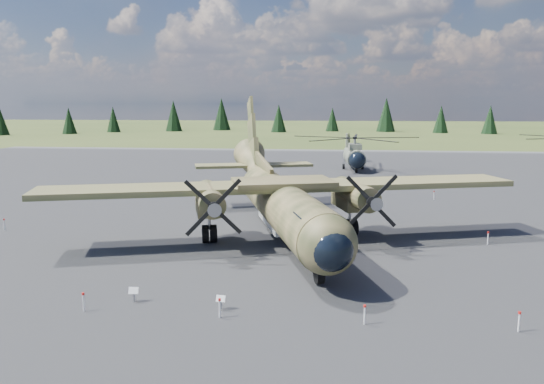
# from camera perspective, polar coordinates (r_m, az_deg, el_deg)

# --- Properties ---
(ground) EXTENTS (500.00, 500.00, 0.00)m
(ground) POSITION_cam_1_polar(r_m,az_deg,el_deg) (35.95, -4.17, -4.87)
(ground) COLOR #505927
(ground) RESTS_ON ground
(apron) EXTENTS (120.00, 120.00, 0.04)m
(apron) POSITION_cam_1_polar(r_m,az_deg,el_deg) (45.56, -1.81, -1.78)
(apron) COLOR #56565A
(apron) RESTS_ON ground
(transport_plane) EXTENTS (30.31, 27.02, 10.14)m
(transport_plane) POSITION_cam_1_polar(r_m,az_deg,el_deg) (35.36, 0.82, -0.26)
(transport_plane) COLOR #363B20
(transport_plane) RESTS_ON ground
(helicopter_near) EXTENTS (19.07, 21.63, 4.52)m
(helicopter_near) POSITION_cam_1_polar(r_m,az_deg,el_deg) (72.32, 8.85, 4.85)
(helicopter_near) COLOR #67695C
(helicopter_near) RESTS_ON ground
(info_placard_left) EXTENTS (0.46, 0.22, 0.70)m
(info_placard_left) POSITION_cam_1_polar(r_m,az_deg,el_deg) (25.20, -14.65, -10.37)
(info_placard_left) COLOR gray
(info_placard_left) RESTS_ON ground
(info_placard_right) EXTENTS (0.44, 0.24, 0.66)m
(info_placard_right) POSITION_cam_1_polar(r_m,az_deg,el_deg) (23.67, -5.52, -11.50)
(info_placard_right) COLOR gray
(info_placard_right) RESTS_ON ground
(barrier_fence) EXTENTS (33.12, 29.62, 0.85)m
(barrier_fence) POSITION_cam_1_polar(r_m,az_deg,el_deg) (35.84, -4.93, -4.09)
(barrier_fence) COLOR white
(barrier_fence) RESTS_ON ground
(treeline) EXTENTS (290.34, 299.69, 10.91)m
(treeline) POSITION_cam_1_polar(r_m,az_deg,el_deg) (31.46, -1.03, 1.99)
(treeline) COLOR black
(treeline) RESTS_ON ground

